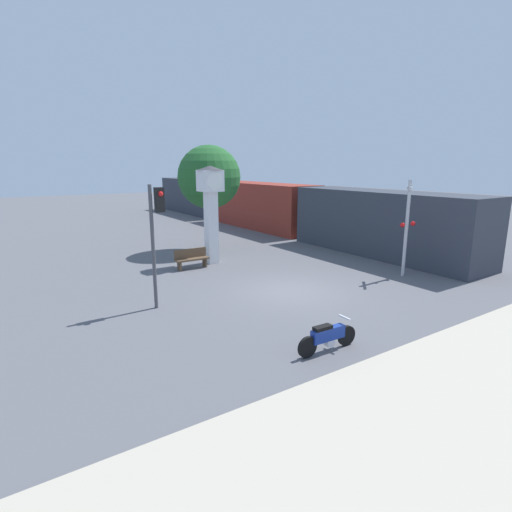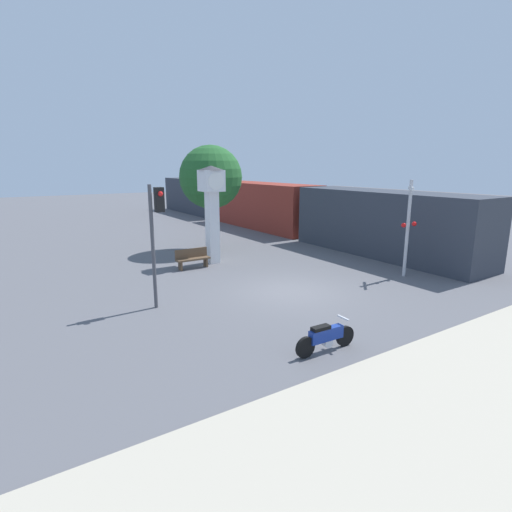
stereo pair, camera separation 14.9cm
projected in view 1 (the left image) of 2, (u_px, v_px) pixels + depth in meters
ground_plane at (291, 291)px, 15.27m from camera, size 120.00×120.00×0.00m
motorcycle at (328, 337)px, 10.25m from camera, size 1.88×0.41×0.83m
clock_tower at (211, 199)px, 19.08m from camera, size 1.20×1.20×4.70m
freight_train at (261, 205)px, 30.77m from camera, size 2.80×34.46×3.40m
traffic_light at (156, 224)px, 12.95m from camera, size 0.50×0.35×4.12m
railroad_crossing_signal at (407, 225)px, 16.94m from camera, size 0.90×0.82×4.13m
street_tree at (209, 177)px, 21.94m from camera, size 3.47×3.47×5.81m
bench at (191, 258)px, 18.58m from camera, size 1.60×0.44×0.92m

